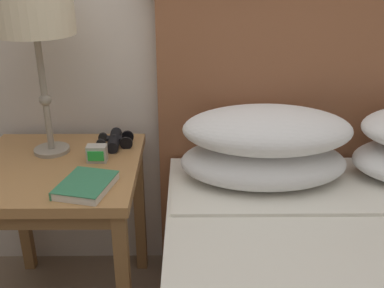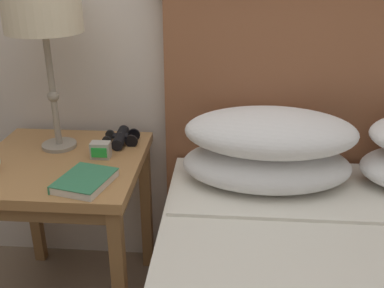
{
  "view_description": "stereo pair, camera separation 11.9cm",
  "coord_description": "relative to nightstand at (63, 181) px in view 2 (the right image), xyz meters",
  "views": [
    {
      "loc": [
        -0.06,
        -0.79,
        1.33
      ],
      "look_at": [
        -0.05,
        0.58,
        0.74
      ],
      "focal_mm": 42.0,
      "sensor_mm": 36.0,
      "label": 1
    },
    {
      "loc": [
        0.06,
        -0.79,
        1.33
      ],
      "look_at": [
        -0.05,
        0.58,
        0.74
      ],
      "focal_mm": 42.0,
      "sensor_mm": 36.0,
      "label": 2
    }
  ],
  "objects": [
    {
      "name": "nightstand",
      "position": [
        0.0,
        0.0,
        0.0
      ],
      "size": [
        0.58,
        0.58,
        0.64
      ],
      "color": "#AD7A47",
      "rests_on": "ground_plane"
    },
    {
      "name": "alarm_clock",
      "position": [
        0.14,
        0.03,
        0.12
      ],
      "size": [
        0.07,
        0.05,
        0.06
      ],
      "color": "#B7B2A8",
      "rests_on": "nightstand"
    },
    {
      "name": "table_lamp",
      "position": [
        -0.04,
        0.12,
        0.58
      ],
      "size": [
        0.27,
        0.27,
        0.6
      ],
      "color": "gray",
      "rests_on": "nightstand"
    },
    {
      "name": "binoculars_pair",
      "position": [
        0.19,
        0.17,
        0.11
      ],
      "size": [
        0.14,
        0.16,
        0.05
      ],
      "color": "black",
      "rests_on": "nightstand"
    },
    {
      "name": "book_on_nightstand",
      "position": [
        0.14,
        -0.17,
        0.1
      ],
      "size": [
        0.19,
        0.22,
        0.03
      ],
      "color": "silver",
      "rests_on": "nightstand"
    }
  ]
}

